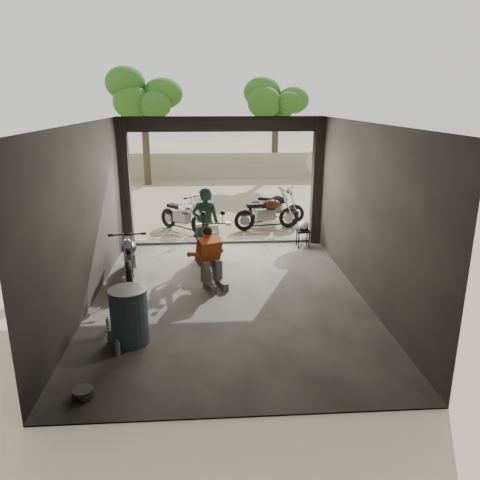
{
  "coord_description": "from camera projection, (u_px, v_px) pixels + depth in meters",
  "views": [
    {
      "loc": [
        -0.34,
        -8.13,
        3.58
      ],
      "look_at": [
        0.25,
        0.6,
        0.95
      ],
      "focal_mm": 35.0,
      "sensor_mm": 36.0,
      "label": 1
    }
  ],
  "objects": [
    {
      "name": "boundary_wall",
      "position": [
        216.0,
        166.0,
        22.03
      ],
      "size": [
        18.0,
        0.3,
        1.2
      ],
      "primitive_type": "cube",
      "color": "gray",
      "rests_on": "ground"
    },
    {
      "name": "outside_bike_c",
      "position": [
        276.0,
        204.0,
        14.3
      ],
      "size": [
        1.67,
        1.22,
        1.04
      ],
      "primitive_type": null,
      "rotation": [
        0.0,
        0.0,
        1.14
      ],
      "color": "black",
      "rests_on": "ground"
    },
    {
      "name": "outside_bike_b",
      "position": [
        267.0,
        210.0,
        13.31
      ],
      "size": [
        1.79,
        1.0,
        1.14
      ],
      "primitive_type": null,
      "rotation": [
        0.0,
        0.0,
        1.76
      ],
      "color": "#3C170E",
      "rests_on": "ground"
    },
    {
      "name": "helmet",
      "position": [
        304.0,
        225.0,
        11.69
      ],
      "size": [
        0.29,
        0.3,
        0.25
      ],
      "primitive_type": "ellipsoid",
      "rotation": [
        0.0,
        0.0,
        -0.11
      ],
      "color": "silver",
      "rests_on": "stool"
    },
    {
      "name": "tree_right",
      "position": [
        276.0,
        100.0,
        21.36
      ],
      "size": [
        2.2,
        2.2,
        5.0
      ],
      "color": "#382B1E",
      "rests_on": "ground"
    },
    {
      "name": "sign_post",
      "position": [
        319.0,
        174.0,
        13.37
      ],
      "size": [
        0.76,
        0.08,
        2.28
      ],
      "rotation": [
        0.0,
        0.0,
        -0.32
      ],
      "color": "black",
      "rests_on": "ground"
    },
    {
      "name": "stool",
      "position": [
        303.0,
        233.0,
        11.71
      ],
      "size": [
        0.32,
        0.32,
        0.44
      ],
      "rotation": [
        0.0,
        0.0,
        -0.41
      ],
      "color": "black",
      "rests_on": "ground"
    },
    {
      "name": "outside_bike_a",
      "position": [
        183.0,
        213.0,
        13.06
      ],
      "size": [
        1.61,
        1.61,
        1.09
      ],
      "primitive_type": null,
      "rotation": [
        0.0,
        0.0,
        0.78
      ],
      "color": "black",
      "rests_on": "ground"
    },
    {
      "name": "ground",
      "position": [
        229.0,
        297.0,
        8.82
      ],
      "size": [
        80.0,
        80.0,
        0.0
      ],
      "primitive_type": "plane",
      "color": "#7A6D56",
      "rests_on": "ground"
    },
    {
      "name": "mechanic",
      "position": [
        211.0,
        259.0,
        9.16
      ],
      "size": [
        0.86,
        0.97,
        1.16
      ],
      "primitive_type": null,
      "rotation": [
        0.0,
        0.0,
        0.41
      ],
      "color": "#A24315",
      "rests_on": "ground"
    },
    {
      "name": "rider",
      "position": [
        206.0,
        224.0,
        10.71
      ],
      "size": [
        0.64,
        0.44,
        1.71
      ],
      "primitive_type": "imported",
      "rotation": [
        0.0,
        0.0,
        3.09
      ],
      "color": "black",
      "rests_on": "ground"
    },
    {
      "name": "left_bike",
      "position": [
        130.0,
        253.0,
        9.67
      ],
      "size": [
        0.87,
        1.68,
        1.09
      ],
      "primitive_type": null,
      "rotation": [
        0.0,
        0.0,
        0.13
      ],
      "color": "black",
      "rests_on": "ground"
    },
    {
      "name": "oil_drum",
      "position": [
        129.0,
        317.0,
        7.04
      ],
      "size": [
        0.74,
        0.74,
        0.88
      ],
      "primitive_type": "cylinder",
      "rotation": [
        0.0,
        0.0,
        0.41
      ],
      "color": "#3A5061",
      "rests_on": "ground"
    },
    {
      "name": "tree_left",
      "position": [
        143.0,
        90.0,
        19.43
      ],
      "size": [
        2.2,
        2.2,
        5.6
      ],
      "color": "#382B1E",
      "rests_on": "ground"
    },
    {
      "name": "garage",
      "position": [
        227.0,
        225.0,
        8.98
      ],
      "size": [
        7.0,
        7.13,
        3.2
      ],
      "color": "#2D2B28",
      "rests_on": "ground"
    },
    {
      "name": "main_bike",
      "position": [
        211.0,
        241.0,
        10.42
      ],
      "size": [
        0.88,
        1.74,
        1.11
      ],
      "primitive_type": null,
      "rotation": [
        0.0,
        0.0,
        0.12
      ],
      "color": "beige",
      "rests_on": "ground"
    }
  ]
}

